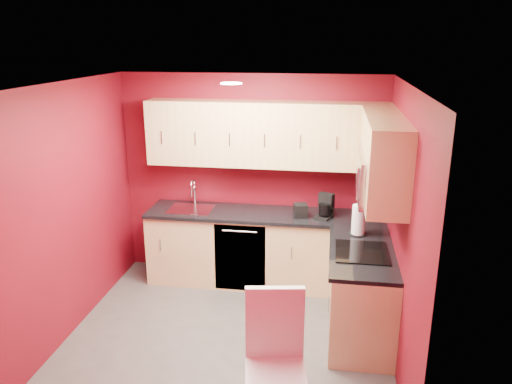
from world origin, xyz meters
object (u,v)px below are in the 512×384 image
(sink, at_px, (191,206))
(coffee_maker, at_px, (324,206))
(paper_towel, at_px, (358,220))
(dining_chair, at_px, (276,368))
(napkin_holder, at_px, (301,211))
(microwave, at_px, (380,178))

(sink, height_order, coffee_maker, sink)
(sink, relative_size, paper_towel, 1.62)
(sink, distance_m, dining_chair, 2.76)
(sink, height_order, paper_towel, sink)
(sink, distance_m, napkin_holder, 1.33)
(coffee_maker, distance_m, dining_chair, 2.39)
(coffee_maker, relative_size, dining_chair, 0.25)
(microwave, relative_size, dining_chair, 0.68)
(paper_towel, xyz_separation_m, dining_chair, (-0.65, -1.87, -0.51))
(coffee_maker, bearing_deg, napkin_holder, -154.18)
(microwave, bearing_deg, paper_towel, 106.15)
(microwave, relative_size, paper_towel, 2.37)
(coffee_maker, height_order, paper_towel, paper_towel)
(dining_chair, bearing_deg, napkin_holder, 80.24)
(napkin_holder, height_order, paper_towel, paper_towel)
(microwave, distance_m, sink, 2.43)
(microwave, xyz_separation_m, paper_towel, (-0.14, 0.47, -0.59))
(sink, bearing_deg, dining_chair, -61.40)
(microwave, bearing_deg, coffee_maker, 118.49)
(paper_towel, bearing_deg, microwave, -73.85)
(coffee_maker, bearing_deg, microwave, -37.95)
(microwave, relative_size, sink, 1.46)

